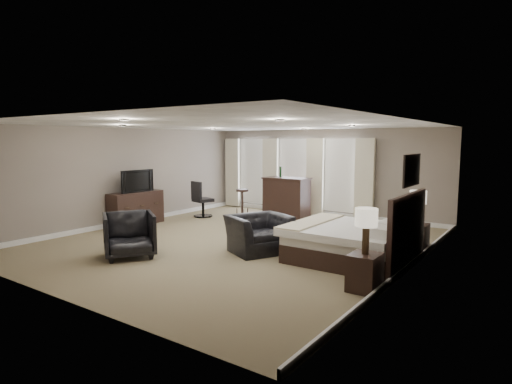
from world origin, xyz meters
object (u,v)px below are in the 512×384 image
Objects in this scene: lamp_far at (418,207)px; desk_chair at (203,199)px; bed at (348,225)px; tv at (135,189)px; lamp_near at (366,231)px; bar_stool_right at (280,201)px; dresser at (136,208)px; nightstand_far at (416,237)px; armchair_near at (259,227)px; bar_counter at (287,197)px; nightstand_near at (365,272)px; armchair_far at (129,233)px; bar_stool_left at (242,202)px.

desk_chair is (-6.26, 0.43, -0.36)m from lamp_far.
tv is at bearing -179.40° from bed.
lamp_near is at bearing -58.46° from bed.
bar_stool_right is (2.22, 3.75, -0.58)m from tv.
bed is 1.37× the size of dresser.
nightstand_far is at bearing -77.66° from tv.
bed is 1.96× the size of desk_chair.
bar_counter is at bearing 50.74° from armchair_near.
nightstand_near is 2.90m from nightstand_far.
lamp_near is 0.72× the size of armchair_far.
armchair_near is 4.22m from bar_counter.
bar_stool_left is at bearing 148.62° from bed.
lamp_near reaches higher than tv.
dresser is at bearing 85.32° from desk_chair.
nightstand_near is 2.97m from lamp_far.
nightstand_near is 4.52m from armchair_far.
lamp_near reaches higher than bar_stool_right.
desk_chair is at bearing 176.09° from lamp_far.
lamp_near is 2.90m from lamp_far.
armchair_far is 5.95m from bar_stool_right.
bed is 4.21m from armchair_far.
armchair_near is 2.54m from armchair_far.
armchair_far is (-4.44, -3.71, -0.42)m from lamp_far.
armchair_near is at bearing -12.58° from armchair_far.
nightstand_near is at bearing 166.12° from desk_chair.
tv is (-6.92, 1.39, 0.68)m from nightstand_near.
nightstand_near is 0.36× the size of dresser.
bed is 6.04m from tv.
bar_counter is (2.65, 3.44, -0.37)m from tv.
dresser is at bearing 82.27° from armchair_far.
armchair_far is at bearing -131.53° from tv.
armchair_near is at bearing -66.73° from bar_counter.
tv is at bearing 85.32° from desk_chair.
tv is (-6.92, 1.39, 0.05)m from lamp_near.
desk_chair is (-0.76, -0.93, 0.14)m from bar_stool_left.
lamp_far is 7.08m from tv.
bar_counter is at bearing -36.06° from bar_stool_right.
lamp_far is 0.45× the size of dresser.
tv is at bearing 168.67° from nightstand_near.
bar_stool_left is 1.19m from bar_stool_right.
desk_chair is (-1.56, -1.81, 0.15)m from bar_stool_right.
lamp_far reaches higher than bar_stool_left.
armchair_near reaches higher than nightstand_near.
bar_stool_left is (1.42, 2.88, -0.57)m from tv.
bar_stool_left is at bearing 142.23° from lamp_near.
bed is 5.31m from bar_stool_right.
armchair_far reaches higher than bar_stool_right.
desk_chair reaches higher than armchair_far.
nightstand_near is 6.45m from bar_counter.
bar_stool_left is at bearing -132.40° from bar_stool_right.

